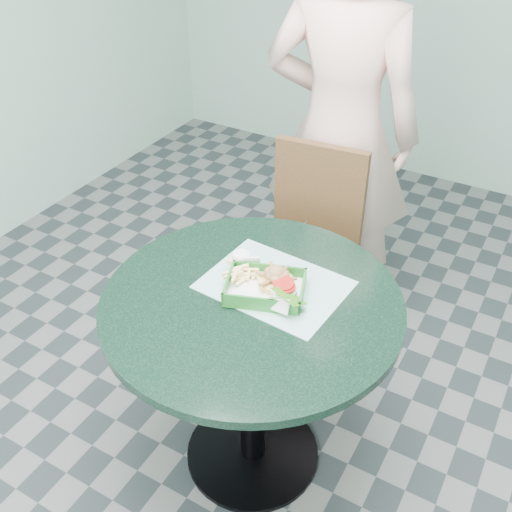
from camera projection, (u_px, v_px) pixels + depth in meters
The scene contains 10 objects.
floor at pixel (253, 453), 2.28m from camera, with size 4.00×5.00×0.02m, color #303335.
cafe_table at pixel (252, 344), 1.94m from camera, with size 0.93×0.93×0.75m.
dining_chair at pixel (307, 241), 2.50m from camera, with size 0.38×0.38×0.93m.
diner_person at pixel (344, 90), 2.37m from camera, with size 0.79×0.52×2.17m, color beige.
placemat at pixel (274, 290), 1.89m from camera, with size 0.43×0.32×0.00m, color #8CBFB9.
food_basket at pixel (265, 295), 1.85m from camera, with size 0.24×0.17×0.05m.
crab_sandwich at pixel (278, 284), 1.84m from camera, with size 0.11×0.11×0.07m.
fries_pile at pixel (252, 271), 1.91m from camera, with size 0.11×0.12×0.04m, color #F5D283, non-canonical shape.
sauce_ramekin at pixel (256, 259), 1.94m from camera, with size 0.05×0.05×0.03m.
garnish_cup at pixel (281, 300), 1.79m from camera, with size 0.12×0.12×0.05m.
Camera 1 is at (0.71, -1.20, 1.95)m, focal length 42.00 mm.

